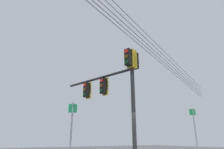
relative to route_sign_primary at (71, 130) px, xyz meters
name	(u,v)px	position (x,y,z in m)	size (l,w,h in m)	color
signal_mast_assembly	(116,84)	(0.91, -2.69, 2.51)	(5.18, 2.05, 5.80)	black
route_sign_primary	(71,130)	(0.00, 0.00, 0.00)	(0.16, 0.32, 2.71)	slate
route_sign_secondary	(195,130)	(-0.69, -6.78, 0.13)	(0.15, 0.34, 2.94)	slate
overhead_wire_span	(143,39)	(0.40, -4.36, 5.47)	(12.41, 29.68, 1.90)	black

